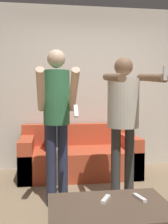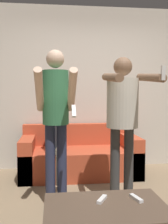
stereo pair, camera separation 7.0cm
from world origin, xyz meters
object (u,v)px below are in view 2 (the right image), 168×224
at_px(couch, 80,157).
at_px(person_standing_left, 56,111).
at_px(remote_far, 102,199).
at_px(remote_near, 136,198).
at_px(person_standing_right, 123,110).
at_px(person_seated, 54,138).
at_px(coffee_table, 106,211).

height_order(couch, person_standing_left, person_standing_left).
bearing_deg(remote_far, person_standing_left, 110.87).
bearing_deg(remote_near, person_standing_left, 124.03).
relative_size(couch, person_standing_right, 1.07).
relative_size(remote_near, remote_far, 1.04).
distance_m(remote_near, remote_far, 0.27).
bearing_deg(person_seated, person_standing_left, -89.27).
bearing_deg(remote_near, coffee_table, -162.58).
xyz_separation_m(person_seated, coffee_table, (0.37, -1.92, -0.23)).
relative_size(couch, remote_far, 12.06).
xyz_separation_m(coffee_table, remote_far, (-0.01, 0.09, 0.05)).
distance_m(person_standing_right, remote_near, 1.12).
xyz_separation_m(couch, person_standing_right, (0.38, -1.11, 0.80)).
relative_size(couch, coffee_table, 1.92).
xyz_separation_m(person_standing_left, remote_near, (0.62, -0.92, -0.63)).
bearing_deg(remote_near, person_standing_right, 81.59).
height_order(coffee_table, remote_far, remote_far).
bearing_deg(person_standing_left, remote_near, -55.97).
distance_m(coffee_table, remote_near, 0.28).
distance_m(person_standing_left, person_standing_right, 0.76).
bearing_deg(coffee_table, remote_near, 17.42).
relative_size(coffee_table, remote_near, 6.03).
xyz_separation_m(couch, remote_far, (-0.03, -2.01, 0.17)).
relative_size(person_standing_right, remote_near, 10.82).
height_order(person_seated, coffee_table, person_seated).
relative_size(person_standing_right, person_seated, 1.48).
xyz_separation_m(coffee_table, remote_near, (0.26, 0.08, 0.05)).
distance_m(person_seated, remote_near, 1.95).
xyz_separation_m(person_standing_right, coffee_table, (-0.40, -1.00, -0.69)).
bearing_deg(couch, coffee_table, -90.47).
bearing_deg(coffee_table, person_seated, 100.98).
xyz_separation_m(couch, coffee_table, (-0.02, -2.10, 0.11)).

